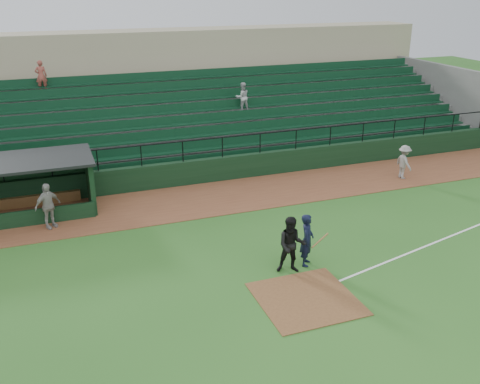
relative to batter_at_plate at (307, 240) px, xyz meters
name	(u,v)px	position (x,y,z in m)	size (l,w,h in m)	color
ground	(292,283)	(-1.01, -1.02, -0.95)	(90.00, 90.00, 0.00)	#295F1E
warning_track	(217,198)	(-1.01, 6.98, -0.94)	(40.00, 4.00, 0.03)	brown
home_plate_dirt	(306,299)	(-1.01, -2.02, -0.94)	(3.00, 3.00, 0.03)	brown
foul_line	(461,232)	(6.99, 0.18, -0.95)	(18.00, 0.09, 0.01)	white
stadium_structure	(172,110)	(-1.01, 15.44, 1.35)	(38.00, 13.08, 6.40)	black
batter_at_plate	(307,240)	(0.00, 0.00, 0.00)	(1.18, 0.83, 1.91)	black
umpire	(292,245)	(-0.73, -0.28, 0.06)	(0.98, 0.76, 2.02)	black
runner	(404,162)	(8.56, 6.21, -0.07)	(1.10, 0.63, 1.70)	gray
dugout_player_a	(48,206)	(-8.33, 6.24, 0.02)	(1.11, 0.46, 1.89)	#9F9A95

